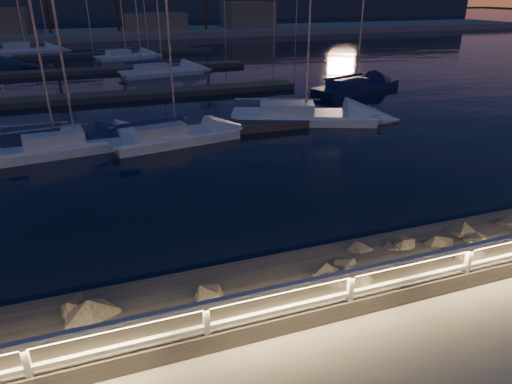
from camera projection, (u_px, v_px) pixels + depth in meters
ground at (304, 324)px, 9.20m from camera, size 400.00×400.00×0.00m
harbor_water at (137, 89)px, 36.48m from camera, size 400.00×440.00×0.60m
guard_rail at (303, 293)px, 8.87m from camera, size 44.11×0.12×1.06m
floating_docks at (134, 79)px, 37.36m from camera, size 22.00×36.00×0.40m
far_shore at (105, 32)px, 72.83m from camera, size 160.00×14.00×5.20m
sailboat_b at (172, 135)px, 22.01m from camera, size 6.70×3.04×11.04m
sailboat_c at (71, 142)px, 20.95m from camera, size 7.28×3.03×11.99m
sailboat_d at (301, 114)px, 25.66m from camera, size 8.44×5.18×13.87m
sailboat_f at (51, 140)px, 21.20m from camera, size 6.86×2.19×11.61m
sailboat_h at (354, 86)px, 33.46m from camera, size 7.90×4.48×12.90m
sailboat_k at (160, 71)px, 39.78m from camera, size 7.63×3.36×12.53m
sailboat_m at (25, 50)px, 53.46m from camera, size 8.02×3.34×13.34m
sailboat_n at (125, 56)px, 49.20m from camera, size 6.82×3.55×11.20m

